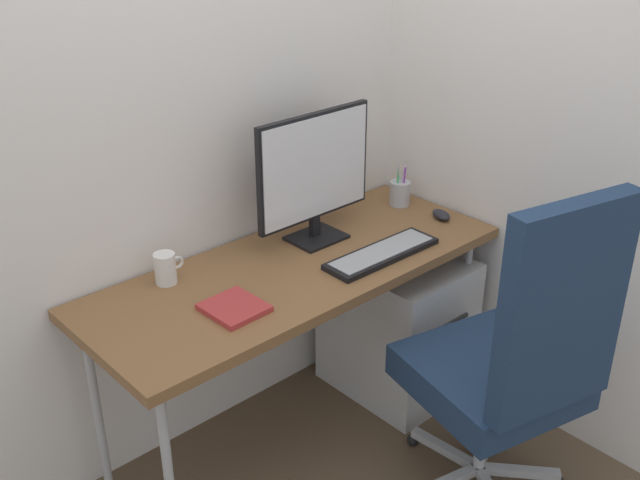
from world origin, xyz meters
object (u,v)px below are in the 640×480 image
Objects in this scene: filing_cabinet at (397,323)px; notebook at (234,308)px; mouse at (441,215)px; office_chair at (515,358)px; pen_holder at (400,193)px; monitor at (315,172)px; keyboard at (382,253)px; coffee_mug at (166,268)px.

notebook is at bearing -175.17° from filing_cabinet.
mouse reaches higher than filing_cabinet.
filing_cabinet is 6.15× the size of mouse.
office_chair reaches higher than mouse.
mouse is 0.21m from pen_holder.
pen_holder is 1.02× the size of notebook.
office_chair reaches higher than filing_cabinet.
monitor is at bearing 19.90° from notebook.
pen_holder is 1.03m from notebook.
office_chair reaches higher than keyboard.
mouse is at bearing -23.38° from filing_cabinet.
notebook is (-1.01, -0.21, -0.04)m from pen_holder.
mouse is 0.53× the size of notebook.
mouse is at bearing -23.11° from monitor.
monitor is 0.52m from pen_holder.
notebook is 0.31m from coffee_mug.
notebook is (-0.87, -0.07, 0.47)m from filing_cabinet.
coffee_mug is (-1.07, 0.08, 0.00)m from pen_holder.
monitor is 0.59m from mouse.
keyboard is 0.48m from pen_holder.
mouse is (0.49, -0.21, -0.25)m from monitor.
coffee_mug reaches higher than mouse.
coffee_mug is (-0.68, 0.36, 0.04)m from keyboard.
office_chair is 0.60m from keyboard.
monitor is (-0.33, 0.14, 0.72)m from filing_cabinet.
filing_cabinet is 5.59× the size of coffee_mug.
pen_holder is at bearing 65.91° from office_chair.
notebook is (-0.54, -0.21, -0.26)m from monitor.
mouse is (0.16, -0.07, 0.47)m from filing_cabinet.
office_chair is 0.95m from pen_holder.
monitor reaches higher than notebook.
monitor is at bearing -7.91° from coffee_mug.
office_chair is at bearing -108.71° from filing_cabinet.
pen_holder is at bearing 114.49° from mouse.
coffee_mug reaches higher than keyboard.
pen_holder is (0.14, 0.14, 0.51)m from filing_cabinet.
office_chair reaches higher than notebook.
keyboard reaches higher than filing_cabinet.
coffee_mug is at bearing 152.15° from keyboard.
filing_cabinet is at bearing 27.45° from keyboard.
notebook reaches higher than filing_cabinet.
monitor reaches higher than keyboard.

